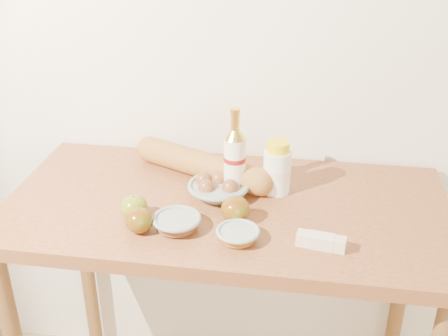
{
  "coord_description": "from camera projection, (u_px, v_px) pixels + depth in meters",
  "views": [
    {
      "loc": [
        0.2,
        -0.12,
        1.68
      ],
      "look_at": [
        0.0,
        1.15,
        1.02
      ],
      "focal_mm": 45.0,
      "sensor_mm": 36.0,
      "label": 1
    }
  ],
  "objects": [
    {
      "name": "syrup_bowl",
      "position": [
        238.0,
        234.0,
        1.36
      ],
      "size": [
        0.11,
        0.11,
        0.03
      ],
      "rotation": [
        0.0,
        0.0,
        0.05
      ],
      "color": "#97A59E",
      "rests_on": "table"
    },
    {
      "name": "bourbon_bottle",
      "position": [
        235.0,
        159.0,
        1.53
      ],
      "size": [
        0.07,
        0.07,
        0.25
      ],
      "rotation": [
        0.0,
        0.0,
        0.07
      ],
      "color": "white",
      "rests_on": "table"
    },
    {
      "name": "cream_bottle",
      "position": [
        277.0,
        169.0,
        1.55
      ],
      "size": [
        0.09,
        0.09,
        0.15
      ],
      "rotation": [
        0.0,
        0.0,
        0.21
      ],
      "color": "white",
      "rests_on": "table"
    },
    {
      "name": "butter_stick",
      "position": [
        321.0,
        241.0,
        1.33
      ],
      "size": [
        0.12,
        0.05,
        0.03
      ],
      "rotation": [
        0.0,
        0.0,
        -0.16
      ],
      "color": "beige",
      "rests_on": "table"
    },
    {
      "name": "egg_bowl",
      "position": [
        218.0,
        188.0,
        1.55
      ],
      "size": [
        0.19,
        0.19,
        0.06
      ],
      "rotation": [
        0.0,
        0.0,
        0.15
      ],
      "color": "gray",
      "rests_on": "table"
    },
    {
      "name": "table",
      "position": [
        226.0,
        240.0,
        1.58
      ],
      "size": [
        1.2,
        0.6,
        0.9
      ],
      "color": "#A36034",
      "rests_on": "ground"
    },
    {
      "name": "sugar_bowl",
      "position": [
        177.0,
        222.0,
        1.4
      ],
      "size": [
        0.15,
        0.15,
        0.04
      ],
      "rotation": [
        0.0,
        0.0,
        0.26
      ],
      "color": "gray",
      "rests_on": "table"
    },
    {
      "name": "back_wall",
      "position": [
        244.0,
        27.0,
        1.63
      ],
      "size": [
        3.5,
        0.02,
        2.6
      ],
      "primitive_type": "cube",
      "color": "white",
      "rests_on": "ground"
    },
    {
      "name": "baguette",
      "position": [
        202.0,
        165.0,
        1.64
      ],
      "size": [
        0.46,
        0.26,
        0.08
      ],
      "rotation": [
        0.0,
        0.0,
        -0.41
      ],
      "color": "#C1833B",
      "rests_on": "table"
    },
    {
      "name": "apple_yellowgreen",
      "position": [
        134.0,
        207.0,
        1.44
      ],
      "size": [
        0.09,
        0.09,
        0.07
      ],
      "rotation": [
        0.0,
        0.0,
        -0.35
      ],
      "color": "olive",
      "rests_on": "table"
    },
    {
      "name": "apple_redgreen_front",
      "position": [
        139.0,
        220.0,
        1.38
      ],
      "size": [
        0.08,
        0.08,
        0.06
      ],
      "rotation": [
        0.0,
        0.0,
        -0.17
      ],
      "color": "maroon",
      "rests_on": "table"
    },
    {
      "name": "apple_redgreen_right",
      "position": [
        236.0,
        209.0,
        1.42
      ],
      "size": [
        0.08,
        0.08,
        0.07
      ],
      "rotation": [
        0.0,
        0.0,
        -0.15
      ],
      "color": "#980F08",
      "rests_on": "table"
    }
  ]
}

